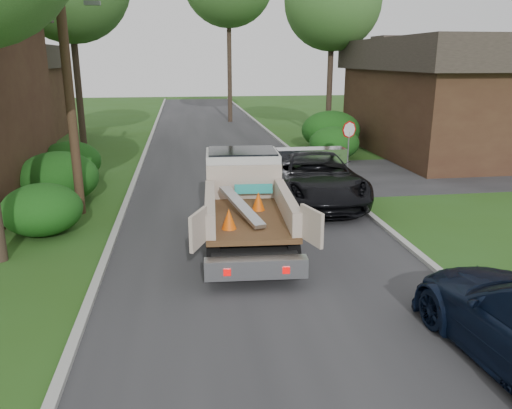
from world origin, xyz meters
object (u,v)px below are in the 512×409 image
(tree_right_far, at_px, (333,1))
(house_right, at_px, (458,95))
(flatbed_truck, at_px, (245,193))
(black_pickup, at_px, (313,176))
(utility_pole, at_px, (66,55))
(stop_sign, at_px, (349,137))

(tree_right_far, bearing_deg, house_right, -47.49)
(house_right, relative_size, flatbed_truck, 2.05)
(black_pickup, bearing_deg, house_right, 41.79)
(utility_pole, distance_m, flatbed_truck, 7.13)
(stop_sign, relative_size, house_right, 0.19)
(tree_right_far, distance_m, black_pickup, 17.03)
(flatbed_truck, bearing_deg, stop_sign, 54.96)
(utility_pole, bearing_deg, flatbed_truck, -28.61)
(tree_right_far, relative_size, flatbed_truck, 1.82)
(stop_sign, relative_size, tree_right_far, 0.22)
(house_right, bearing_deg, utility_pole, -153.99)
(house_right, relative_size, black_pickup, 1.98)
(stop_sign, distance_m, black_pickup, 4.37)
(stop_sign, distance_m, house_right, 9.37)
(utility_pole, distance_m, black_pickup, 9.26)
(black_pickup, bearing_deg, flatbed_truck, -128.93)
(black_pickup, bearing_deg, stop_sign, 56.81)
(house_right, distance_m, flatbed_truck, 17.89)
(flatbed_truck, bearing_deg, utility_pole, 154.74)
(utility_pole, height_order, house_right, utility_pole)
(black_pickup, bearing_deg, utility_pole, -174.04)
(house_right, xyz_separation_m, black_pickup, (-10.28, -8.49, -2.25))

